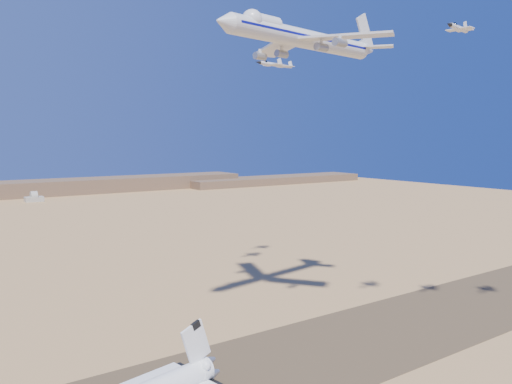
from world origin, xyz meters
TOP-DOWN VIEW (x-y plane):
  - ridgeline at (65.32, 527.31)m, footprint 960.00×90.00m
  - carrier_747 at (43.94, 19.09)m, footprint 80.64×61.45m
  - chase_jet_a at (75.42, -19.75)m, footprint 14.89×8.43m
  - chase_jet_e at (64.11, 64.05)m, footprint 16.15×9.01m
  - chase_jet_f at (80.38, 76.84)m, footprint 14.26×7.65m

SIDE VIEW (x-z plane):
  - ridgeline at x=65.32m, z-range -1.37..16.63m
  - chase_jet_e at x=64.11m, z-range 99.32..103.36m
  - carrier_747 at x=43.94m, z-range 92.83..112.84m
  - chase_jet_a at x=75.42m, z-range 101.22..104.97m
  - chase_jet_f at x=80.38m, z-range 101.63..105.18m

